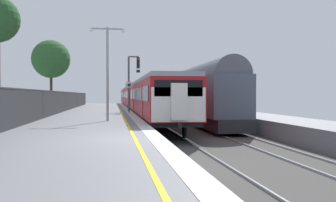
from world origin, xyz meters
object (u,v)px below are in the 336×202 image
speed_limit_sign (129,93)px  background_tree_centre (52,60)px  freight_train_adjacent_track (187,93)px  platform_lamp_mid (107,65)px  signal_gantry (132,77)px  commuter_train_at_platform (137,97)px

speed_limit_sign → background_tree_centre: bearing=120.3°
freight_train_adjacent_track → platform_lamp_mid: bearing=-118.1°
speed_limit_sign → freight_train_adjacent_track: bearing=41.0°
freight_train_adjacent_track → background_tree_centre: background_tree_centre is taller
speed_limit_sign → background_tree_centre: (-8.33, 14.27, 3.88)m
speed_limit_sign → platform_lamp_mid: size_ratio=0.49×
signal_gantry → speed_limit_sign: signal_gantry is taller
speed_limit_sign → platform_lamp_mid: bearing=-100.4°
freight_train_adjacent_track → platform_lamp_mid: platform_lamp_mid is taller
freight_train_adjacent_track → background_tree_centre: (-14.18, 9.17, 3.87)m
commuter_train_at_platform → background_tree_centre: size_ratio=7.87×
freight_train_adjacent_track → signal_gantry: size_ratio=5.93×
speed_limit_sign → platform_lamp_mid: platform_lamp_mid is taller
platform_lamp_mid → background_tree_centre: bearing=106.1°
signal_gantry → speed_limit_sign: 3.42m
freight_train_adjacent_track → platform_lamp_mid: 15.95m
commuter_train_at_platform → freight_train_adjacent_track: freight_train_adjacent_track is taller
speed_limit_sign → background_tree_centre: size_ratio=0.33×
signal_gantry → background_tree_centre: 14.38m
signal_gantry → background_tree_centre: size_ratio=0.63×
platform_lamp_mid → background_tree_centre: size_ratio=0.68×
speed_limit_sign → platform_lamp_mid: (-1.63, -8.91, 1.52)m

